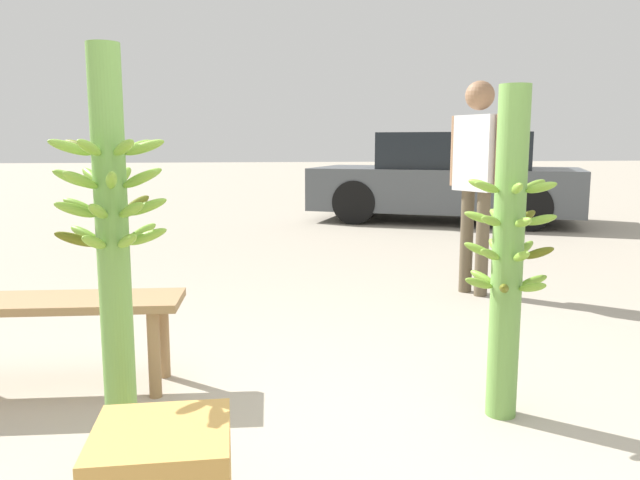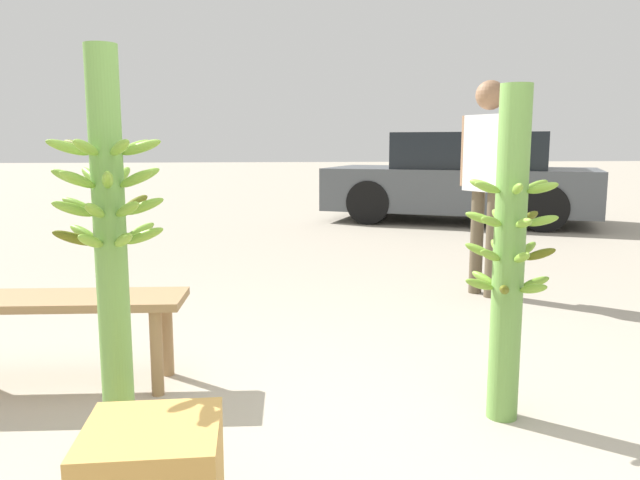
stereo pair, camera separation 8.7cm
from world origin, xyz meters
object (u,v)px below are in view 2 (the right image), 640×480
object	(u,v)px
banana_stalk_left	(111,249)
banana_stalk_center	(509,254)
vendor_person	(487,166)
parked_car	(463,179)
market_bench	(53,311)

from	to	relation	value
banana_stalk_left	banana_stalk_center	size ratio (longest dim) A/B	1.07
banana_stalk_center	vendor_person	bearing A→B (deg)	71.33
banana_stalk_left	parked_car	world-z (taller)	banana_stalk_left
banana_stalk_left	parked_car	distance (m)	8.15
parked_car	banana_stalk_center	bearing A→B (deg)	-172.06
banana_stalk_center	parked_car	xyz separation A→B (m)	(2.20, 6.96, -0.07)
market_bench	banana_stalk_left	bearing A→B (deg)	-56.55
market_bench	banana_stalk_center	bearing A→B (deg)	-12.23
vendor_person	parked_car	world-z (taller)	vendor_person
banana_stalk_center	market_bench	size ratio (longest dim) A/B	1.11
banana_stalk_center	parked_car	distance (m)	7.30
banana_stalk_left	banana_stalk_center	distance (m)	1.63
market_bench	parked_car	bearing A→B (deg)	59.44
market_bench	vendor_person	bearing A→B (deg)	33.36
banana_stalk_center	market_bench	bearing A→B (deg)	164.32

